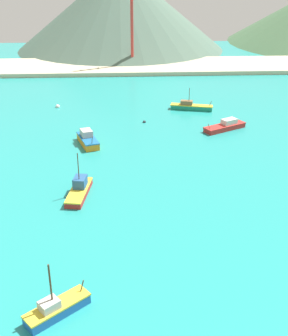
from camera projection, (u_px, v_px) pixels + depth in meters
ground at (191, 208)px, 64.50m from camera, size 260.00×280.00×0.50m
fishing_boat_0 at (56, 308)px, 44.64m from camera, size 6.65×5.99×6.39m
fishing_boat_1 at (226, 126)px, 93.08m from camera, size 9.65×6.86×2.14m
fishing_boat_3 at (79, 190)px, 67.38m from camera, size 3.70×8.75×6.75m
fishing_boat_6 at (88, 139)px, 85.64m from camera, size 4.90×8.01×2.96m
fishing_boat_7 at (191, 107)px, 105.22m from camera, size 10.06×4.26×5.20m
buoy_1 at (58, 107)px, 107.06m from camera, size 1.07×1.07×1.07m
buoy_2 at (144, 122)px, 97.29m from camera, size 0.67×0.67×0.67m
beach_strip at (151, 66)px, 145.31m from camera, size 247.00×22.93×1.20m
hill_central at (120, 7)px, 170.55m from camera, size 80.04×80.04×30.99m
radio_tower at (132, 14)px, 138.75m from camera, size 3.29×2.63×32.90m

